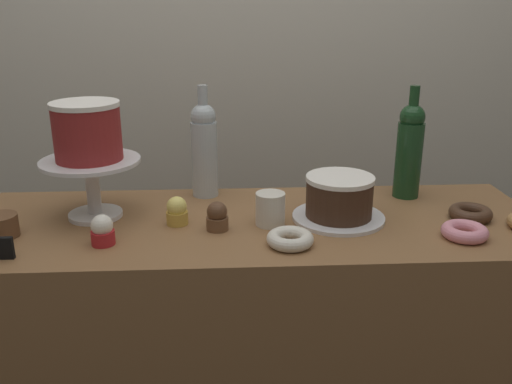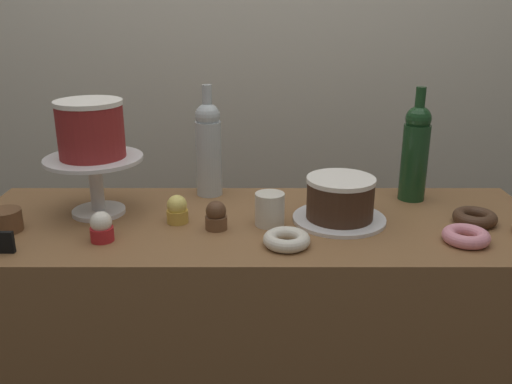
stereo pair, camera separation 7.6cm
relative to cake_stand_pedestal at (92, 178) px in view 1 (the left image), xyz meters
The scene contains 16 objects.
back_wall 0.94m from the cake_stand_pedestal, 61.51° to the left, with size 6.00×0.05×2.60m.
display_counter 0.71m from the cake_stand_pedestal, ahead, with size 1.51×0.53×0.91m.
cake_stand_pedestal is the anchor object (origin of this frame).
white_layer_cake 0.12m from the cake_stand_pedestal, behind, with size 0.17×0.17×0.15m.
silver_serving_platter 0.66m from the cake_stand_pedestal, ahead, with size 0.24×0.24×0.01m.
chocolate_round_cake 0.65m from the cake_stand_pedestal, ahead, with size 0.18×0.18×0.11m.
wine_bottle_green 0.89m from the cake_stand_pedestal, ahead, with size 0.08×0.08×0.33m.
wine_bottle_clear 0.33m from the cake_stand_pedestal, 28.76° to the left, with size 0.08×0.08×0.33m.
cupcake_chocolate 0.35m from the cake_stand_pedestal, 18.03° to the right, with size 0.06×0.06×0.07m.
cupcake_lemon 0.24m from the cake_stand_pedestal, 15.85° to the right, with size 0.06×0.06×0.07m.
cupcake_vanilla 0.20m from the cake_stand_pedestal, 72.22° to the right, with size 0.06×0.06×0.07m.
donut_pink 0.95m from the cake_stand_pedestal, 11.59° to the right, with size 0.11×0.11×0.03m.
donut_chocolate 1.00m from the cake_stand_pedestal, ahead, with size 0.11×0.11×0.03m.
donut_sugar 0.55m from the cake_stand_pedestal, 22.78° to the right, with size 0.11×0.11×0.03m.
cookie_stack 0.25m from the cake_stand_pedestal, 149.29° to the right, with size 0.08×0.08×0.05m.
coffee_cup_ceramic 0.47m from the cake_stand_pedestal, ahead, with size 0.08×0.08×0.08m.
Camera 1 is at (-0.07, -1.33, 1.46)m, focal length 38.36 mm.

